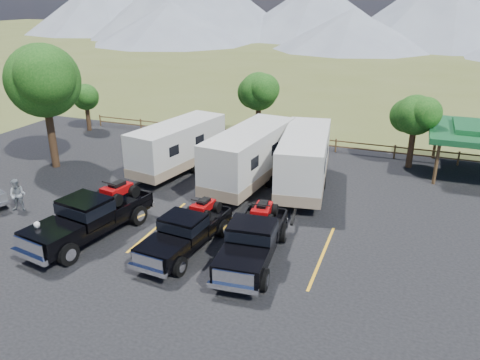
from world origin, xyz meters
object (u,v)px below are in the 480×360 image
(tree_big_nw, at_px, (43,81))
(trailer_center, at_px, (249,157))
(rig_left, at_px, (91,215))
(rig_right, at_px, (253,238))
(person_b, at_px, (18,195))
(person_a, at_px, (39,238))
(trailer_left, at_px, (178,147))
(rig_center, at_px, (186,230))
(trailer_right, at_px, (304,161))

(tree_big_nw, bearing_deg, trailer_center, 5.84)
(rig_left, distance_m, rig_right, 7.65)
(rig_left, height_order, person_b, rig_left)
(rig_right, xyz_separation_m, person_a, (-8.63, -2.93, -0.17))
(trailer_left, relative_size, person_b, 5.23)
(rig_right, xyz_separation_m, trailer_center, (-2.90, 7.60, 0.78))
(person_a, bearing_deg, rig_center, 176.41)
(rig_center, distance_m, trailer_center, 7.89)
(trailer_left, height_order, person_a, trailer_left)
(trailer_center, bearing_deg, person_a, -112.42)
(trailer_center, xyz_separation_m, trailer_right, (3.06, 0.61, -0.04))
(rig_left, relative_size, person_a, 4.29)
(trailer_center, distance_m, person_b, 12.46)
(tree_big_nw, distance_m, rig_left, 11.70)
(person_a, bearing_deg, rig_left, -143.83)
(trailer_left, xyz_separation_m, trailer_right, (8.01, -0.06, 0.09))
(rig_center, xyz_separation_m, trailer_center, (0.10, 7.84, 0.85))
(person_a, bearing_deg, trailer_center, -147.61)
(trailer_right, bearing_deg, tree_big_nw, 178.79)
(tree_big_nw, bearing_deg, person_a, -51.91)
(rig_right, relative_size, trailer_center, 0.64)
(trailer_center, bearing_deg, tree_big_nw, -168.03)
(person_b, bearing_deg, rig_right, -24.20)
(rig_center, distance_m, trailer_right, 9.06)
(trailer_center, relative_size, person_a, 6.06)
(person_b, bearing_deg, tree_big_nw, 92.66)
(person_a, bearing_deg, tree_big_nw, -80.97)
(tree_big_nw, xyz_separation_m, trailer_right, (16.00, 1.94, -3.84))
(rig_left, bearing_deg, person_a, -104.90)
(trailer_right, bearing_deg, trailer_center, -176.81)
(trailer_left, bearing_deg, trailer_center, 2.88)
(rig_right, bearing_deg, tree_big_nw, 153.26)
(person_a, bearing_deg, person_b, -65.42)
(person_a, bearing_deg, rig_right, 169.68)
(rig_left, distance_m, person_b, 5.38)
(rig_center, height_order, person_b, rig_center)
(rig_center, bearing_deg, trailer_right, 74.95)
(trailer_left, relative_size, person_a, 5.60)
(rig_left, distance_m, trailer_center, 9.59)
(trailer_center, distance_m, trailer_right, 3.12)
(tree_big_nw, height_order, rig_center, tree_big_nw)
(rig_right, height_order, trailer_left, trailer_left)
(rig_center, xyz_separation_m, person_b, (-9.91, 0.47, -0.05))
(tree_big_nw, xyz_separation_m, rig_left, (8.23, -7.00, -4.49))
(tree_big_nw, relative_size, rig_left, 1.14)
(trailer_left, bearing_deg, rig_center, -49.68)
(tree_big_nw, bearing_deg, rig_center, -26.91)
(rig_right, height_order, trailer_right, trailer_right)
(trailer_left, bearing_deg, trailer_right, 10.19)
(trailer_right, bearing_deg, rig_left, -139.12)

